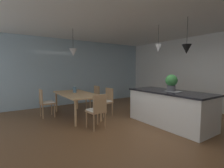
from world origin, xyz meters
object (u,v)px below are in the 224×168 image
Objects in this scene: chair_near_left at (46,102)px; chair_far_left at (94,97)px; dining_table at (76,95)px; vase_on_dining_table at (75,90)px; potted_plant_on_island at (171,82)px; chair_far_right at (106,101)px; kitchen_island at (169,108)px; chair_kitchen_end at (97,110)px.

chair_near_left and chair_far_left have the same top height.
dining_table is 10.67× the size of vase_on_dining_table.
potted_plant_on_island is (2.61, 2.58, 0.67)m from chair_near_left.
chair_near_left is 1.98× the size of potted_plant_on_island.
potted_plant_on_island reaches higher than dining_table.
kitchen_island reaches higher than chair_far_right.
chair_far_left is 1.95m from chair_kitchen_end.
chair_far_right and chair_near_left have the same top height.
dining_table is at bearing -179.79° from chair_kitchen_end.
potted_plant_on_island is (1.75, 0.92, 0.67)m from chair_far_right.
potted_plant_on_island reaches higher than chair_kitchen_end.
dining_table is 2.22× the size of chair_far_left.
kitchen_island is (0.81, 1.75, -0.01)m from chair_kitchen_end.
kitchen_island is 0.68m from potted_plant_on_island.
chair_far_right and chair_kitchen_end have the same top height.
vase_on_dining_table is at bearing 172.34° from dining_table.
vase_on_dining_table reaches higher than chair_far_right.
chair_far_right is 1.98× the size of potted_plant_on_island.
chair_near_left is at bearing -134.92° from kitchen_island.
chair_far_right is at bearing 62.56° from dining_table.
chair_far_left is (-0.43, 0.83, -0.19)m from dining_table.
dining_table is 4.39× the size of potted_plant_on_island.
chair_near_left is 0.95m from vase_on_dining_table.
vase_on_dining_table reaches higher than chair_far_left.
chair_far_right is 4.81× the size of vase_on_dining_table.
kitchen_island is (2.14, 1.75, -0.20)m from dining_table.
chair_far_left is (-0.87, 0.00, 0.00)m from chair_far_right.
dining_table is at bearing 62.42° from chair_near_left.
potted_plant_on_island reaches higher than chair_near_left.
vase_on_dining_table is at bearing -73.63° from chair_far_left.
dining_table is 1.35m from chair_kitchen_end.
dining_table is 2.22× the size of chair_near_left.
chair_far_right is at bearing 137.59° from chair_kitchen_end.
chair_near_left is at bearing -105.41° from vase_on_dining_table.
potted_plant_on_island reaches higher than kitchen_island.
dining_table is at bearing -140.71° from kitchen_island.
chair_far_right is 1.22m from chair_kitchen_end.
chair_far_left is 2.74m from kitchen_island.
chair_far_left and chair_kitchen_end have the same top height.
dining_table is 2.78m from kitchen_island.
chair_far_right is 1.00× the size of chair_far_left.
chair_far_left is 1.98× the size of potted_plant_on_island.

